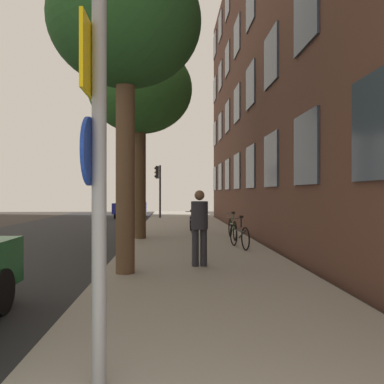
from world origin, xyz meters
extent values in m
plane|color=#332D28|center=(-2.40, 15.00, 0.00)|extent=(41.80, 41.80, 0.00)
cube|color=#232326|center=(-4.50, 15.00, 0.01)|extent=(7.00, 38.00, 0.01)
cube|color=gray|center=(1.10, 15.00, 0.06)|extent=(4.20, 38.00, 0.12)
cube|color=#513328|center=(3.70, 14.50, 6.67)|extent=(0.50, 27.00, 13.35)
cube|color=#2D3847|center=(3.42, 5.12, 2.70)|extent=(0.06, 1.57, 1.61)
cube|color=#2D3847|center=(3.42, 8.25, 2.70)|extent=(0.06, 1.57, 1.61)
cube|color=#2D3847|center=(3.42, 11.38, 2.70)|extent=(0.06, 1.57, 1.61)
cube|color=#2D3847|center=(3.42, 14.50, 2.70)|extent=(0.06, 1.57, 1.61)
cube|color=#2D3847|center=(3.42, 17.62, 2.70)|extent=(0.06, 1.57, 1.61)
cube|color=#2D3847|center=(3.42, 20.75, 2.70)|extent=(0.06, 1.57, 1.61)
cube|color=#2D3847|center=(3.42, 23.88, 2.70)|extent=(0.06, 1.57, 1.61)
cube|color=#2D3847|center=(3.42, 27.00, 2.70)|extent=(0.06, 1.57, 1.61)
cube|color=#2D3847|center=(3.42, 8.25, 5.78)|extent=(0.06, 1.57, 1.61)
cube|color=#2D3847|center=(3.42, 11.38, 5.78)|extent=(0.06, 1.57, 1.61)
cube|color=#2D3847|center=(3.42, 14.50, 5.78)|extent=(0.06, 1.57, 1.61)
cube|color=#2D3847|center=(3.42, 17.62, 5.78)|extent=(0.06, 1.57, 1.61)
cube|color=#2D3847|center=(3.42, 20.75, 5.78)|extent=(0.06, 1.57, 1.61)
cube|color=#2D3847|center=(3.42, 23.88, 5.78)|extent=(0.06, 1.57, 1.61)
cube|color=#2D3847|center=(3.42, 27.00, 5.78)|extent=(0.06, 1.57, 1.61)
cube|color=#2D3847|center=(3.42, 14.50, 8.87)|extent=(0.06, 1.57, 1.61)
cube|color=#2D3847|center=(3.42, 17.62, 8.87)|extent=(0.06, 1.57, 1.61)
cube|color=#2D3847|center=(3.42, 20.75, 8.87)|extent=(0.06, 1.57, 1.61)
cube|color=#2D3847|center=(3.42, 23.88, 8.87)|extent=(0.06, 1.57, 1.61)
cube|color=#2D3847|center=(3.42, 27.00, 8.87)|extent=(0.06, 1.57, 1.61)
cube|color=#2D3847|center=(3.42, 20.75, 11.96)|extent=(0.06, 1.57, 1.61)
cube|color=#2D3847|center=(3.42, 23.88, 11.96)|extent=(0.06, 1.57, 1.61)
cube|color=#2D3847|center=(3.42, 27.00, 11.96)|extent=(0.06, 1.57, 1.61)
cylinder|color=gray|center=(-0.17, 2.77, 1.85)|extent=(0.12, 0.12, 3.46)
cube|color=yellow|center=(-0.25, 2.77, 2.80)|extent=(0.03, 0.60, 0.60)
cylinder|color=#14339E|center=(-0.25, 2.77, 2.05)|extent=(0.03, 0.56, 0.56)
cylinder|color=black|center=(-0.31, 25.04, 1.80)|extent=(0.12, 0.12, 3.35)
cube|color=black|center=(-0.49, 25.04, 3.02)|extent=(0.20, 0.24, 0.80)
sphere|color=#4B0707|center=(-0.60, 25.04, 3.28)|extent=(0.16, 0.16, 0.16)
sphere|color=orange|center=(-0.60, 25.04, 3.02)|extent=(0.16, 0.16, 0.16)
sphere|color=#083E11|center=(-0.60, 25.04, 2.76)|extent=(0.16, 0.16, 0.16)
cylinder|color=brown|center=(-0.50, 7.44, 2.16)|extent=(0.38, 0.38, 4.09)
ellipsoid|color=#235123|center=(-0.50, 7.44, 5.11)|extent=(3.03, 3.03, 2.57)
cylinder|color=#4C3823|center=(-0.67, 13.48, 2.18)|extent=(0.39, 0.39, 4.12)
ellipsoid|color=#2D6628|center=(-0.67, 13.48, 5.33)|extent=(3.63, 3.63, 3.09)
torus|color=black|center=(2.29, 11.39, 0.44)|extent=(0.14, 0.65, 0.65)
torus|color=black|center=(2.45, 10.37, 0.44)|extent=(0.14, 0.65, 0.65)
cylinder|color=black|center=(2.37, 10.88, 0.62)|extent=(0.19, 0.88, 0.04)
cylinder|color=black|center=(2.41, 10.63, 0.54)|extent=(0.13, 0.53, 0.29)
cylinder|color=black|center=(2.39, 10.73, 0.87)|extent=(0.04, 0.04, 0.28)
cube|color=black|center=(2.39, 10.73, 1.03)|extent=(0.10, 0.24, 0.06)
cylinder|color=#4C4C4C|center=(2.29, 11.39, 0.95)|extent=(0.42, 0.10, 0.03)
torus|color=black|center=(2.52, 13.66, 0.45)|extent=(0.04, 0.66, 0.66)
torus|color=black|center=(2.52, 12.61, 0.45)|extent=(0.04, 0.66, 0.66)
cylinder|color=#267233|center=(2.52, 13.13, 0.63)|extent=(0.04, 0.90, 0.04)
cylinder|color=#267233|center=(2.52, 12.87, 0.55)|extent=(0.04, 0.54, 0.29)
cylinder|color=#267233|center=(2.52, 12.98, 0.88)|extent=(0.04, 0.04, 0.28)
cube|color=black|center=(2.52, 12.98, 1.04)|extent=(0.10, 0.24, 0.06)
cylinder|color=#4C4C4C|center=(2.52, 13.66, 0.96)|extent=(0.42, 0.03, 0.03)
torus|color=black|center=(1.21, 16.10, 0.43)|extent=(0.04, 0.63, 0.63)
torus|color=black|center=(1.22, 15.03, 0.43)|extent=(0.04, 0.63, 0.63)
cylinder|color=black|center=(1.21, 15.57, 0.61)|extent=(0.05, 0.91, 0.04)
cylinder|color=black|center=(1.21, 15.30, 0.53)|extent=(0.05, 0.55, 0.30)
cylinder|color=black|center=(1.21, 15.41, 0.85)|extent=(0.04, 0.04, 0.28)
cube|color=black|center=(1.21, 15.41, 1.01)|extent=(0.10, 0.24, 0.06)
cylinder|color=#4C4C4C|center=(1.21, 16.10, 0.93)|extent=(0.42, 0.03, 0.03)
cylinder|color=#26262D|center=(0.94, 8.10, 0.52)|extent=(0.15, 0.15, 0.80)
cylinder|color=#26262D|center=(1.12, 8.10, 0.52)|extent=(0.15, 0.15, 0.80)
cylinder|color=#26262D|center=(1.03, 8.10, 1.23)|extent=(0.41, 0.41, 0.60)
sphere|color=brown|center=(1.03, 8.10, 1.66)|extent=(0.22, 0.22, 0.22)
cube|color=navy|center=(-2.42, 27.31, 0.68)|extent=(1.96, 4.47, 0.70)
cube|color=#384756|center=(-2.42, 27.09, 1.33)|extent=(1.59, 2.53, 0.60)
cylinder|color=black|center=(-3.23, 28.72, 0.33)|extent=(0.22, 0.64, 0.64)
cylinder|color=black|center=(-1.62, 28.72, 0.33)|extent=(0.22, 0.64, 0.64)
cylinder|color=black|center=(-3.23, 25.90, 0.33)|extent=(0.22, 0.64, 0.64)
cylinder|color=black|center=(-1.62, 25.90, 0.33)|extent=(0.22, 0.64, 0.64)
camera|label=1|loc=(0.42, -0.53, 1.71)|focal=37.38mm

